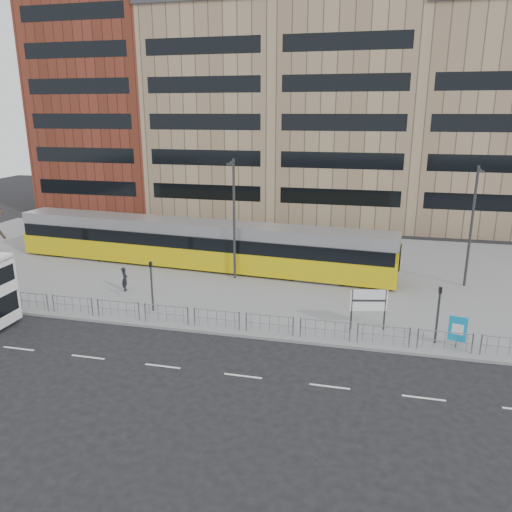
% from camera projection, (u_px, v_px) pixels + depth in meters
% --- Properties ---
extents(ground, '(120.00, 120.00, 0.00)m').
position_uv_depth(ground, '(226.00, 336.00, 27.27)').
color(ground, black).
rests_on(ground, ground).
extents(plaza, '(64.00, 24.00, 0.15)m').
position_uv_depth(plaza, '(271.00, 269.00, 38.46)').
color(plaza, gray).
rests_on(plaza, ground).
extents(kerb, '(64.00, 0.25, 0.17)m').
position_uv_depth(kerb, '(227.00, 334.00, 27.29)').
color(kerb, gray).
rests_on(kerb, ground).
extents(building_row, '(70.40, 18.40, 31.20)m').
position_uv_depth(building_row, '(326.00, 101.00, 55.36)').
color(building_row, maroon).
rests_on(building_row, ground).
extents(pedestrian_barrier, '(32.07, 0.07, 1.10)m').
position_uv_depth(pedestrian_barrier, '(264.00, 319.00, 27.02)').
color(pedestrian_barrier, gray).
rests_on(pedestrian_barrier, plaza).
extents(road_markings, '(62.00, 0.12, 0.01)m').
position_uv_depth(road_markings, '(222.00, 373.00, 23.30)').
color(road_markings, white).
rests_on(road_markings, ground).
extents(tram, '(30.46, 5.25, 3.57)m').
position_uv_depth(tram, '(196.00, 244.00, 38.57)').
color(tram, '#D2B80B').
rests_on(tram, plaza).
extents(station_sign, '(1.99, 0.53, 2.33)m').
position_uv_depth(station_sign, '(369.00, 302.00, 27.23)').
color(station_sign, '#2D2D30').
rests_on(station_sign, plaza).
extents(ad_panel, '(0.88, 0.26, 1.67)m').
position_uv_depth(ad_panel, '(458.00, 329.00, 25.33)').
color(ad_panel, '#2D2D30').
rests_on(ad_panel, plaza).
extents(pedestrian, '(0.57, 0.69, 1.65)m').
position_uv_depth(pedestrian, '(125.00, 279.00, 33.45)').
color(pedestrian, black).
rests_on(pedestrian, plaza).
extents(traffic_light_west, '(0.17, 0.20, 3.10)m').
position_uv_depth(traffic_light_west, '(151.00, 280.00, 29.77)').
color(traffic_light_west, '#2D2D30').
rests_on(traffic_light_west, plaza).
extents(traffic_light_east, '(0.20, 0.23, 3.10)m').
position_uv_depth(traffic_light_east, '(438.00, 308.00, 25.51)').
color(traffic_light_east, '#2D2D30').
rests_on(traffic_light_east, plaza).
extents(lamp_post_west, '(0.45, 1.04, 8.56)m').
position_uv_depth(lamp_post_west, '(234.00, 215.00, 34.94)').
color(lamp_post_west, '#2D2D30').
rests_on(lamp_post_west, plaza).
extents(lamp_post_east, '(0.45, 1.04, 8.26)m').
position_uv_depth(lamp_post_east, '(472.00, 222.00, 33.37)').
color(lamp_post_east, '#2D2D30').
rests_on(lamp_post_east, plaza).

